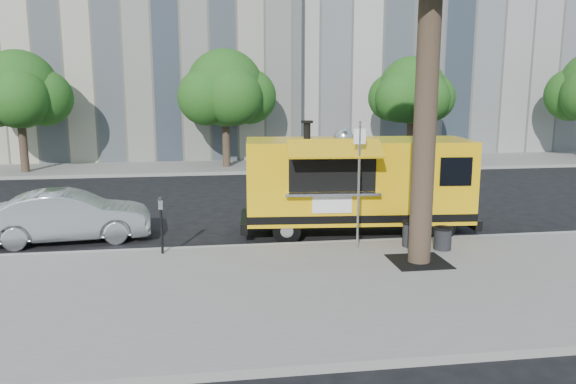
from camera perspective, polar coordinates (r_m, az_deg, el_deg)
name	(u,v)px	position (r m, az deg, el deg)	size (l,w,h in m)	color
ground	(284,239)	(14.70, -0.43, -4.80)	(120.00, 120.00, 0.00)	black
sidewalk	(312,291)	(10.92, 2.49, -9.98)	(60.00, 6.00, 0.15)	gray
curb	(289,246)	(13.80, 0.10, -5.52)	(60.00, 0.14, 0.16)	#999993
far_sidewalk	(246,165)	(27.87, -4.25, 2.73)	(60.00, 5.00, 0.15)	gray
tree_well	(419,262)	(12.69, 13.15, -6.90)	(1.20, 1.20, 0.02)	black
far_tree_a	(18,90)	(27.54, -25.70, 9.35)	(3.42, 3.42, 5.36)	#33261C
far_tree_b	(225,88)	(26.75, -6.41, 10.44)	(3.60, 3.60, 5.50)	#33261C
far_tree_c	(412,91)	(28.24, 12.48, 10.03)	(3.24, 3.24, 5.21)	#33261C
sign_post	(359,177)	(13.13, 7.21, 1.49)	(0.28, 0.06, 3.00)	silver
parking_meter	(161,218)	(13.07, -12.77, -2.61)	(0.11, 0.11, 1.33)	black
food_truck	(356,182)	(14.95, 6.96, 0.97)	(6.31, 3.09, 3.03)	yellow
sedan	(70,216)	(15.39, -21.30, -2.32)	(1.39, 4.00, 1.32)	#B5B9BD
trash_bin_left	(412,233)	(13.78, 12.50, -4.10)	(0.50, 0.50, 0.60)	black
trash_bin_right	(443,238)	(13.69, 15.45, -4.48)	(0.44, 0.44, 0.53)	black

